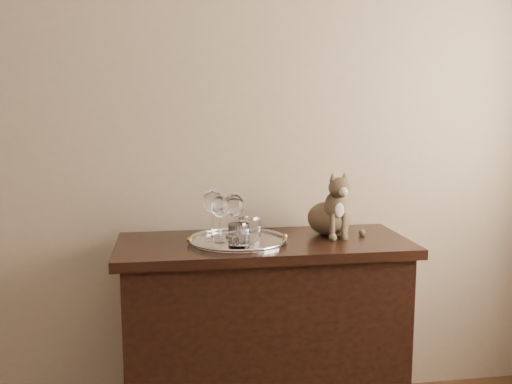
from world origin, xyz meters
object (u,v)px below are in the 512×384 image
tray (238,241)px  cat (329,202)px  wine_glass_d (235,218)px  wine_glass_c (220,219)px  wine_glass_b (232,216)px  wine_glass_a (213,214)px  tumbler_b (239,236)px  tumbler_a (250,231)px  sideboard (264,339)px

tray → cat: bearing=12.3°
wine_glass_d → wine_glass_c: bearing=-173.7°
wine_glass_b → wine_glass_c: (-0.06, -0.07, 0.00)m
tray → cat: (0.41, 0.09, 0.14)m
tray → wine_glass_a: size_ratio=1.95×
wine_glass_d → wine_glass_a: bearing=151.8°
cat → wine_glass_a: bearing=178.4°
wine_glass_c → tumbler_b: 0.13m
wine_glass_b → tumbler_a: 0.13m
tumbler_b → wine_glass_b: bearing=91.9°
wine_glass_c → wine_glass_b: bearing=49.9°
wine_glass_a → tumbler_b: wine_glass_a is taller
sideboard → tray: tray is taller
wine_glass_c → tray: bearing=3.5°
sideboard → wine_glass_c: wine_glass_c is taller
tray → wine_glass_b: (-0.02, 0.06, 0.10)m
tumbler_b → cat: bearing=25.7°
tray → wine_glass_a: bearing=153.4°
wine_glass_a → tumbler_a: 0.18m
cat → sideboard: bearing=-171.6°
wine_glass_a → cat: 0.51m
tumbler_a → cat: bearing=20.4°
wine_glass_b → wine_glass_c: bearing=-130.1°
wine_glass_a → wine_glass_d: bearing=-28.2°
sideboard → wine_glass_d: size_ratio=6.32×
wine_glass_d → tumbler_a: 0.09m
wine_glass_a → wine_glass_b: wine_glass_a is taller
wine_glass_c → tumbler_a: wine_glass_c is taller
tumbler_b → cat: cat is taller
tray → wine_glass_d: wine_glass_d is taller
wine_glass_b → wine_glass_d: 0.06m
wine_glass_d → cat: 0.43m
cat → wine_glass_c: bearing=-175.1°
tray → tumbler_b: 0.12m
sideboard → cat: cat is taller
wine_glass_b → cat: size_ratio=0.65×
wine_glass_a → wine_glass_c: (0.03, -0.05, -0.01)m
wine_glass_a → wine_glass_d: 0.10m
wine_glass_c → tumbler_a: 0.13m
wine_glass_d → tumbler_b: (0.00, -0.11, -0.05)m
tray → tumbler_b: (-0.01, -0.11, 0.05)m
tray → tumbler_a: (0.04, -0.05, 0.05)m
tray → wine_glass_d: (-0.01, 0.00, 0.10)m
wine_glass_b → wine_glass_d: size_ratio=0.96×
tumbler_b → sideboard: bearing=46.1°
tray → sideboard: bearing=6.2°
wine_glass_a → cat: size_ratio=0.73×
tray → tumbler_a: bearing=-48.9°
sideboard → cat: size_ratio=4.27×
tray → wine_glass_d: bearing=167.9°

